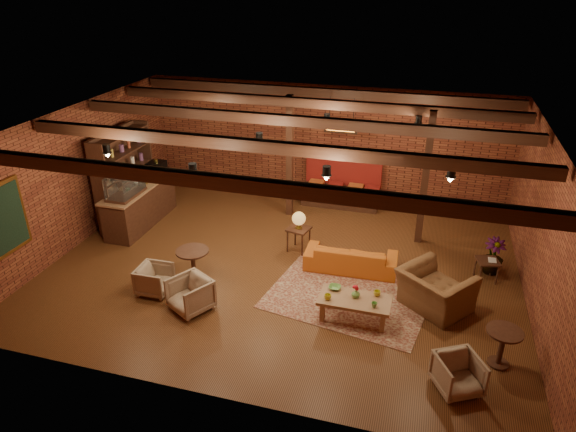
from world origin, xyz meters
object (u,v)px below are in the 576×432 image
(side_table_lamp, at_px, (299,222))
(armchair_far, at_px, (458,373))
(coffee_table, at_px, (354,301))
(plant_tall, at_px, (500,222))
(armchair_right, at_px, (436,284))
(armchair_b, at_px, (190,293))
(round_table_right, at_px, (503,342))
(side_table_book, at_px, (488,262))
(sofa, at_px, (351,257))
(round_table_left, at_px, (193,260))
(armchair_a, at_px, (154,278))

(side_table_lamp, bearing_deg, armchair_far, -45.52)
(coffee_table, xyz_separation_m, armchair_far, (1.85, -1.34, -0.07))
(armchair_far, bearing_deg, plant_tall, 50.06)
(armchair_right, bearing_deg, plant_tall, -87.09)
(armchair_b, relative_size, round_table_right, 1.06)
(coffee_table, bearing_deg, plant_tall, 43.32)
(side_table_book, bearing_deg, armchair_b, -154.36)
(coffee_table, bearing_deg, sofa, 101.35)
(armchair_b, bearing_deg, armchair_right, 46.27)
(side_table_book, xyz_separation_m, round_table_right, (0.07, -2.65, 0.01))
(armchair_far, bearing_deg, round_table_right, 20.27)
(round_table_left, distance_m, armchair_a, 0.86)
(armchair_b, relative_size, armchair_far, 1.10)
(side_table_lamp, distance_m, armchair_b, 3.15)
(round_table_left, bearing_deg, side_table_book, 15.90)
(plant_tall, bearing_deg, side_table_book, -110.99)
(armchair_right, bearing_deg, sofa, 8.76)
(round_table_left, distance_m, plant_tall, 6.43)
(armchair_a, bearing_deg, armchair_b, -110.65)
(sofa, bearing_deg, round_table_right, 139.52)
(coffee_table, height_order, plant_tall, plant_tall)
(armchair_b, bearing_deg, armchair_a, -169.49)
(armchair_right, distance_m, plant_tall, 2.16)
(armchair_far, bearing_deg, sofa, 96.69)
(coffee_table, xyz_separation_m, armchair_right, (1.43, 0.77, 0.13))
(sofa, xyz_separation_m, armchair_a, (-3.67, -1.97, 0.04))
(coffee_table, xyz_separation_m, armchair_b, (-3.07, -0.56, -0.04))
(armchair_far, bearing_deg, coffee_table, 115.27)
(sofa, relative_size, armchair_right, 1.60)
(armchair_far, relative_size, plant_tall, 0.27)
(armchair_b, xyz_separation_m, armchair_far, (4.92, -0.78, -0.03))
(armchair_b, distance_m, armchair_far, 4.98)
(armchair_b, distance_m, round_table_right, 5.60)
(round_table_left, height_order, side_table_book, round_table_left)
(sofa, height_order, armchair_far, armchair_far)
(side_table_book, relative_size, plant_tall, 0.22)
(round_table_left, xyz_separation_m, plant_tall, (6.06, 2.04, 0.73))
(side_table_book, xyz_separation_m, armchair_far, (-0.61, -3.44, -0.11))
(armchair_right, bearing_deg, side_table_book, -90.19)
(round_table_right, height_order, armchair_far, round_table_right)
(sofa, relative_size, round_table_left, 2.79)
(round_table_left, height_order, armchair_b, armchair_b)
(armchair_a, height_order, armchair_far, armchair_far)
(coffee_table, bearing_deg, side_table_lamp, 126.65)
(plant_tall, bearing_deg, sofa, -166.60)
(side_table_lamp, distance_m, round_table_left, 2.57)
(armchair_a, bearing_deg, side_table_lamp, -45.17)
(armchair_right, bearing_deg, side_table_lamp, 12.25)
(armchair_a, height_order, round_table_right, round_table_right)
(sofa, xyz_separation_m, plant_tall, (2.95, 0.70, 0.92))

